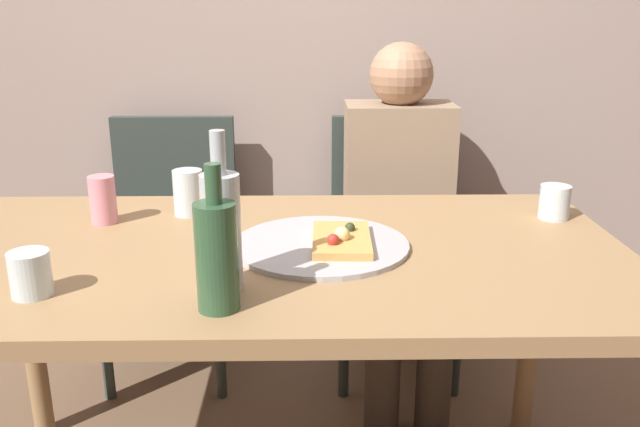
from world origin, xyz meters
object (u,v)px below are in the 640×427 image
at_px(pizza_tray, 321,245).
at_px(soda_can, 103,200).
at_px(dining_table, 274,279).
at_px(tumbler_near, 188,192).
at_px(tumbler_far, 555,202).
at_px(chair_right, 393,228).
at_px(chair_left, 172,229).
at_px(guest_in_sweater, 400,206).
at_px(pizza_slice_last, 342,239).
at_px(wine_bottle, 217,254).
at_px(beer_bottle, 221,229).
at_px(wine_glass, 30,274).

relative_size(pizza_tray, soda_can, 3.31).
distance_m(dining_table, pizza_tray, 0.14).
relative_size(tumbler_near, tumbler_far, 1.37).
distance_m(soda_can, chair_right, 1.09).
height_order(pizza_tray, chair_left, chair_left).
distance_m(tumbler_far, guest_in_sweater, 0.60).
bearing_deg(chair_right, pizza_slice_last, 74.70).
bearing_deg(soda_can, dining_table, -23.50).
height_order(tumbler_far, soda_can, soda_can).
height_order(wine_bottle, tumbler_far, wine_bottle).
xyz_separation_m(pizza_slice_last, guest_in_sweater, (0.23, 0.69, -0.13)).
relative_size(beer_bottle, chair_right, 0.35).
bearing_deg(soda_can, guest_in_sweater, 30.88).
height_order(pizza_slice_last, chair_left, chair_left).
distance_m(tumbler_far, wine_glass, 1.25).
xyz_separation_m(dining_table, guest_in_sweater, (0.39, 0.68, -0.03)).
xyz_separation_m(dining_table, pizza_tray, (0.11, -0.00, 0.08)).
bearing_deg(chair_left, dining_table, 116.17).
xyz_separation_m(pizza_slice_last, chair_left, (-0.56, 0.85, -0.26)).
bearing_deg(beer_bottle, chair_right, 65.89).
bearing_deg(guest_in_sweater, tumbler_near, 34.33).
relative_size(dining_table, wine_bottle, 5.98).
xyz_separation_m(tumbler_near, tumbler_far, (0.95, -0.05, -0.02)).
bearing_deg(beer_bottle, guest_in_sweater, 62.41).
bearing_deg(pizza_slice_last, dining_table, 176.19).
relative_size(beer_bottle, wine_glass, 3.56).
bearing_deg(beer_bottle, tumbler_near, 107.32).
height_order(wine_glass, chair_right, chair_right).
height_order(wine_bottle, wine_glass, wine_bottle).
bearing_deg(guest_in_sweater, chair_left, -10.77).
height_order(pizza_slice_last, tumbler_near, tumbler_near).
height_order(tumbler_near, chair_left, chair_left).
bearing_deg(dining_table, soda_can, 156.50).
bearing_deg(tumbler_far, chair_left, 150.90).
bearing_deg(chair_right, wine_bottle, 67.81).
distance_m(pizza_tray, pizza_slice_last, 0.05).
xyz_separation_m(pizza_slice_last, chair_right, (0.23, 0.85, -0.26)).
height_order(dining_table, wine_glass, wine_glass).
bearing_deg(tumbler_near, pizza_tray, -37.02).
relative_size(beer_bottle, chair_left, 0.35).
distance_m(soda_can, guest_in_sweater, 0.98).
bearing_deg(guest_in_sweater, pizza_tray, 67.86).
distance_m(pizza_slice_last, wine_glass, 0.65).
bearing_deg(soda_can, pizza_tray, -19.24).
relative_size(dining_table, wine_glass, 18.57).
xyz_separation_m(chair_left, chair_right, (0.80, 0.00, 0.00)).
relative_size(pizza_slice_last, chair_right, 0.25).
xyz_separation_m(beer_bottle, chair_left, (-0.32, 1.05, -0.36)).
bearing_deg(tumbler_far, soda_can, -179.13).
relative_size(pizza_slice_last, tumbler_far, 2.56).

